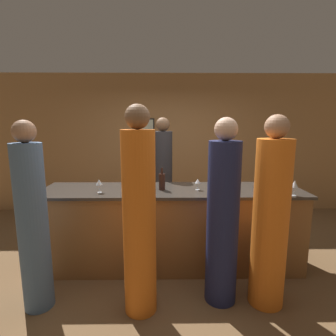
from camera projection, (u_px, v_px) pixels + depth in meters
name	position (u px, v px, depth m)	size (l,w,h in m)	color
ground_plane	(172.00, 263.00, 3.46)	(14.00, 14.00, 0.00)	brown
back_wall	(169.00, 144.00, 5.41)	(8.00, 0.08, 2.80)	#A37547
bar_counter	(172.00, 227.00, 3.37)	(3.25, 0.78, 1.01)	brown
bartender	(163.00, 183.00, 4.06)	(0.29, 0.29, 1.91)	#2D2D33
guest_0	(139.00, 218.00, 2.45)	(0.31, 0.31, 2.00)	orange
guest_1	(223.00, 219.00, 2.62)	(0.32, 0.32, 1.89)	#1E234C
guest_2	(33.00, 223.00, 2.51)	(0.28, 0.28, 1.86)	#4C6B93
guest_3	(270.00, 220.00, 2.57)	(0.34, 0.34, 1.91)	orange
wine_bottle_0	(133.00, 182.00, 3.13)	(0.08, 0.08, 0.30)	black
wine_bottle_1	(162.00, 181.00, 3.23)	(0.08, 0.08, 0.27)	black
wine_bottle_2	(275.00, 175.00, 3.60)	(0.08, 0.08, 0.28)	#19381E
wine_glass_0	(295.00, 184.00, 2.96)	(0.08, 0.08, 0.18)	silver
wine_glass_1	(99.00, 183.00, 3.09)	(0.08, 0.08, 0.16)	silver
wine_glass_2	(198.00, 181.00, 3.22)	(0.07, 0.07, 0.14)	silver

